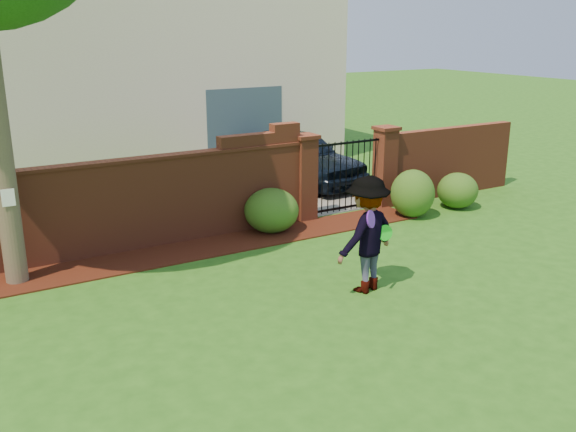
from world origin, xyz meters
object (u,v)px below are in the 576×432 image
man (368,235)px  frisbee_green (385,233)px  frisbee_purple (371,219)px  car (304,158)px

man → frisbee_green: (0.22, -0.14, 0.04)m
man → frisbee_purple: bearing=41.9°
frisbee_purple → frisbee_green: bearing=23.0°
frisbee_green → frisbee_purple: bearing=-157.0°
man → frisbee_purple: size_ratio=6.99×
car → man: bearing=-124.1°
man → frisbee_purple: 0.54m
man → frisbee_purple: man is taller
man → frisbee_green: 0.26m
car → frisbee_green: bearing=-122.0°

